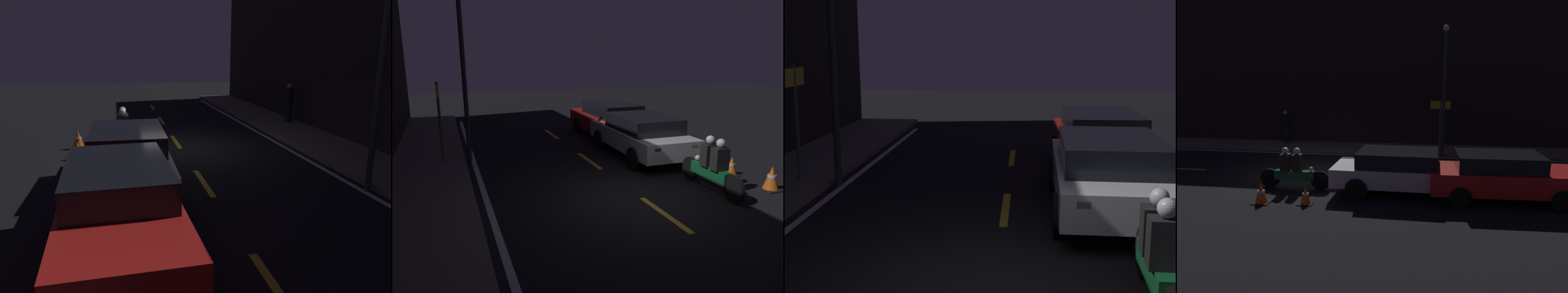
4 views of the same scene
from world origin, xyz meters
TOP-DOWN VIEW (x-y plane):
  - ground_plane at (0.00, 0.00)m, footprint 56.00×56.00m
  - raised_curb at (0.00, 4.80)m, footprint 28.00×2.14m
  - lane_dash_c at (-1.00, 0.00)m, footprint 2.00×0.14m
  - lane_dash_d at (3.50, 0.00)m, footprint 2.00×0.14m
  - lane_dash_e at (8.00, 0.00)m, footprint 2.00×0.14m
  - lane_solid_kerb at (0.00, 3.48)m, footprint 25.20×0.14m
  - sedan_white at (3.44, -1.81)m, footprint 4.53×2.07m
  - taxi_red at (6.44, -2.04)m, footprint 4.52×2.02m
  - motorcycle at (-0.19, -1.84)m, footprint 2.40×0.38m
  - traffic_cone_near at (-0.65, -3.32)m, footprint 0.50×0.50m
  - traffic_cone_mid at (0.68, -3.23)m, footprint 0.42×0.42m
  - shop_sign at (4.73, 4.38)m, footprint 0.90×0.08m
  - street_lamp at (4.83, 3.58)m, footprint 0.28×0.28m

SIDE VIEW (x-z plane):
  - ground_plane at x=0.00m, z-range 0.00..0.00m
  - lane_solid_kerb at x=0.00m, z-range 0.00..0.01m
  - lane_dash_c at x=-1.00m, z-range 0.00..0.01m
  - lane_dash_d at x=3.50m, z-range 0.00..0.01m
  - lane_dash_e at x=8.00m, z-range 0.00..0.01m
  - raised_curb at x=0.00m, z-range 0.00..0.15m
  - traffic_cone_mid at x=0.68m, z-range -0.01..0.53m
  - traffic_cone_near at x=-0.65m, z-range -0.01..0.61m
  - motorcycle at x=-0.19m, z-range -0.05..1.34m
  - sedan_white at x=3.44m, z-range 0.07..1.46m
  - taxi_red at x=6.44m, z-range 0.05..1.49m
  - shop_sign at x=4.73m, z-range 0.63..3.03m
  - street_lamp at x=4.83m, z-range 0.36..6.12m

